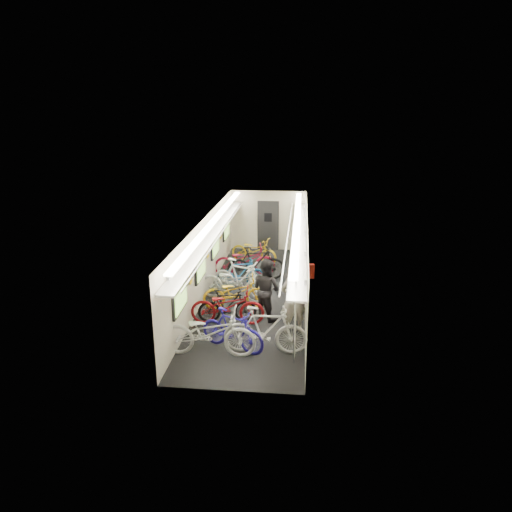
% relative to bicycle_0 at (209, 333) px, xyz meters
% --- Properties ---
extents(train_car_shell, '(10.00, 10.00, 10.00)m').
position_rel_bicycle_0_xyz_m(train_car_shell, '(0.33, 4.36, 1.09)').
color(train_car_shell, black).
rests_on(train_car_shell, ground).
extents(bicycle_0, '(2.17, 0.76, 1.14)m').
position_rel_bicycle_0_xyz_m(bicycle_0, '(0.00, 0.00, 0.00)').
color(bicycle_0, silver).
rests_on(bicycle_0, ground).
extents(bicycle_1, '(1.73, 1.12, 1.01)m').
position_rel_bicycle_0_xyz_m(bicycle_1, '(0.49, 0.31, -0.06)').
color(bicycle_1, '#24199B').
rests_on(bicycle_1, ground).
extents(bicycle_2, '(1.97, 0.79, 1.02)m').
position_rel_bicycle_0_xyz_m(bicycle_2, '(0.16, 1.65, -0.06)').
color(bicycle_2, maroon).
rests_on(bicycle_2, ground).
extents(bicycle_3, '(1.61, 0.69, 0.94)m').
position_rel_bicycle_0_xyz_m(bicycle_3, '(0.13, 1.76, -0.10)').
color(bicycle_3, black).
rests_on(bicycle_3, ground).
extents(bicycle_4, '(1.94, 0.96, 0.97)m').
position_rel_bicycle_0_xyz_m(bicycle_4, '(0.23, 2.65, -0.08)').
color(bicycle_4, gold).
rests_on(bicycle_4, ground).
extents(bicycle_5, '(2.01, 1.29, 1.17)m').
position_rel_bicycle_0_xyz_m(bicycle_5, '(0.25, 3.54, 0.02)').
color(bicycle_5, silver).
rests_on(bicycle_5, ground).
extents(bicycle_6, '(2.21, 1.18, 1.10)m').
position_rel_bicycle_0_xyz_m(bicycle_6, '(0.08, 3.25, -0.02)').
color(bicycle_6, '#ABACB0').
rests_on(bicycle_6, ground).
extents(bicycle_7, '(1.71, 0.87, 0.99)m').
position_rel_bicycle_0_xyz_m(bicycle_7, '(0.14, 4.21, -0.07)').
color(bicycle_7, navy).
rests_on(bicycle_7, ground).
extents(bicycle_8, '(2.17, 1.09, 1.09)m').
position_rel_bicycle_0_xyz_m(bicycle_8, '(0.14, 5.35, -0.02)').
color(bicycle_8, maroon).
rests_on(bicycle_8, ground).
extents(bicycle_9, '(1.98, 0.86, 1.15)m').
position_rel_bicycle_0_xyz_m(bicycle_9, '(0.56, 5.05, 0.01)').
color(bicycle_9, black).
rests_on(bicycle_9, ground).
extents(bicycle_10, '(1.94, 1.24, 0.96)m').
position_rel_bicycle_0_xyz_m(bicycle_10, '(0.31, 6.80, -0.09)').
color(bicycle_10, gold).
rests_on(bicycle_10, ground).
extents(bicycle_11, '(1.95, 0.60, 1.17)m').
position_rel_bicycle_0_xyz_m(bicycle_11, '(1.27, 0.21, 0.01)').
color(bicycle_11, '#BABABD').
rests_on(bicycle_11, ground).
extents(passenger_near, '(0.78, 0.64, 1.82)m').
position_rel_bicycle_0_xyz_m(passenger_near, '(1.87, 1.36, 0.34)').
color(passenger_near, gray).
rests_on(passenger_near, ground).
extents(passenger_mid, '(1.03, 1.00, 1.68)m').
position_rel_bicycle_0_xyz_m(passenger_mid, '(1.13, 2.11, 0.27)').
color(passenger_mid, black).
rests_on(passenger_mid, ground).
extents(backpack, '(0.28, 0.19, 0.38)m').
position_rel_bicycle_0_xyz_m(backpack, '(2.26, 2.43, 0.71)').
color(backpack, '#AA1C11').
rests_on(backpack, passenger_near).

